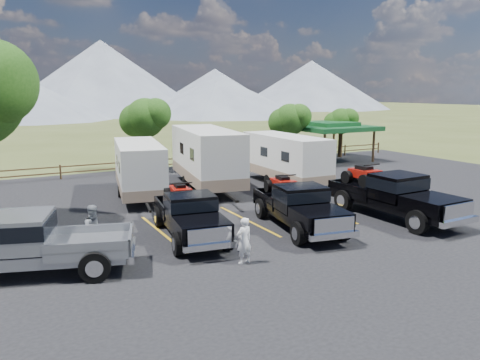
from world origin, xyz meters
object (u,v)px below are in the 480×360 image
trailer_left (139,169)px  person_b (95,231)px  rig_left (189,213)px  trailer_center (206,158)px  pickup_silver (29,243)px  rig_center (298,205)px  pavilion (330,127)px  person_a (244,241)px  rig_right (392,194)px  trailer_right (285,159)px

trailer_left → person_b: size_ratio=4.67×
rig_left → trailer_center: trailer_center is taller
trailer_left → trailer_center: trailer_center is taller
trailer_left → pickup_silver: size_ratio=1.25×
rig_center → pavilion: bearing=57.6°
trailer_center → person_a: bearing=-98.4°
trailer_left → pickup_silver: (-6.16, -9.10, -0.53)m
person_a → trailer_left: bearing=-96.9°
rig_right → person_a: rig_right is taller
pavilion → pickup_silver: 28.53m
rig_right → trailer_left: bearing=132.0°
rig_left → trailer_right: trailer_right is taller
rig_left → trailer_center: bearing=70.1°
rig_center → trailer_center: (-0.07, 9.26, 0.84)m
person_b → rig_right: bearing=-14.5°
trailer_left → person_a: 11.45m
rig_left → person_a: 3.65m
trailer_center → person_a: 12.57m
pavilion → person_b: bearing=-146.6°
pavilion → trailer_right: 11.38m
rig_right → person_b: 13.06m
trailer_left → person_b: 9.26m
pavilion → rig_left: bearing=-142.5°
rig_center → person_b: size_ratio=3.50×
person_b → rig_left: bearing=-1.6°
pavilion → person_b: 26.30m
pavilion → rig_left: (-18.17, -13.93, -1.80)m
trailer_left → pickup_silver: bearing=-113.1°
trailer_center → person_b: size_ratio=5.51×
trailer_right → rig_center: bearing=-118.8°
trailer_left → trailer_center: size_ratio=0.85×
person_b → trailer_center: bearing=37.6°
rig_left → trailer_center: size_ratio=0.60×
person_a → person_b: size_ratio=0.87×
rig_center → trailer_right: (4.67, 8.01, 0.59)m
person_b → trailer_left: bearing=54.9°
person_a → trailer_right: bearing=-137.5°
pavilion → trailer_left: 18.96m
pavilion → rig_right: (-8.90, -15.60, -1.65)m
pavilion → trailer_right: size_ratio=0.71×
rig_left → rig_center: 4.64m
pickup_silver → rig_right: bearing=105.8°
trailer_center → trailer_right: size_ratio=1.16×
person_b → trailer_right: bearing=20.8°
rig_left → rig_center: (4.53, -0.98, 0.05)m
person_b → person_a: bearing=-45.5°
person_a → pickup_silver: bearing=-28.1°
pickup_silver → trailer_right: bearing=136.1°
trailer_right → pickup_silver: bearing=-149.7°
trailer_left → person_a: bearing=-77.8°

